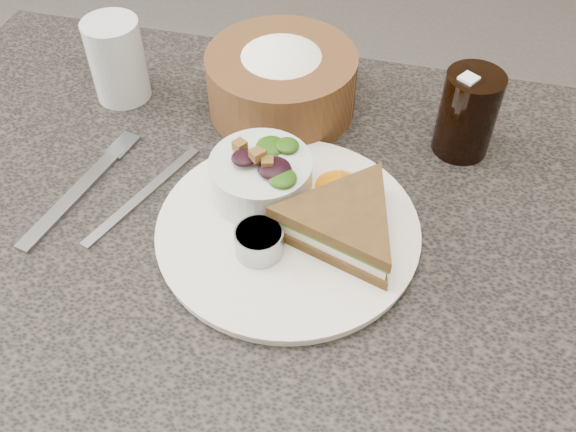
{
  "coord_description": "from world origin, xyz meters",
  "views": [
    {
      "loc": [
        0.16,
        -0.47,
        1.3
      ],
      "look_at": [
        0.05,
        -0.01,
        0.78
      ],
      "focal_mm": 40.0,
      "sensor_mm": 36.0,
      "label": 1
    }
  ],
  "objects_px": {
    "dinner_plate": "(288,230)",
    "water_glass": "(117,60)",
    "dining_table": "(262,376)",
    "bread_basket": "(281,73)",
    "cola_glass": "(469,110)",
    "sandwich": "(345,223)",
    "salad_bowl": "(261,172)",
    "dressing_ramekin": "(259,242)"
  },
  "relations": [
    {
      "from": "dinner_plate",
      "to": "salad_bowl",
      "type": "distance_m",
      "value": 0.07
    },
    {
      "from": "dining_table",
      "to": "sandwich",
      "type": "distance_m",
      "value": 0.42
    },
    {
      "from": "cola_glass",
      "to": "water_glass",
      "type": "height_order",
      "value": "cola_glass"
    },
    {
      "from": "bread_basket",
      "to": "water_glass",
      "type": "height_order",
      "value": "same"
    },
    {
      "from": "dinner_plate",
      "to": "water_glass",
      "type": "bearing_deg",
      "value": 145.42
    },
    {
      "from": "water_glass",
      "to": "dinner_plate",
      "type": "bearing_deg",
      "value": -34.58
    },
    {
      "from": "cola_glass",
      "to": "dressing_ramekin",
      "type": "bearing_deg",
      "value": -130.21
    },
    {
      "from": "salad_bowl",
      "to": "water_glass",
      "type": "height_order",
      "value": "water_glass"
    },
    {
      "from": "cola_glass",
      "to": "water_glass",
      "type": "xyz_separation_m",
      "value": [
        -0.46,
        0.0,
        -0.0
      ]
    },
    {
      "from": "dinner_plate",
      "to": "salad_bowl",
      "type": "height_order",
      "value": "salad_bowl"
    },
    {
      "from": "water_glass",
      "to": "sandwich",
      "type": "bearing_deg",
      "value": -29.48
    },
    {
      "from": "dinner_plate",
      "to": "bread_basket",
      "type": "bearing_deg",
      "value": 105.98
    },
    {
      "from": "dressing_ramekin",
      "to": "bread_basket",
      "type": "bearing_deg",
      "value": 99.05
    },
    {
      "from": "sandwich",
      "to": "cola_glass",
      "type": "bearing_deg",
      "value": 77.18
    },
    {
      "from": "dining_table",
      "to": "dressing_ramekin",
      "type": "relative_size",
      "value": 18.99
    },
    {
      "from": "sandwich",
      "to": "water_glass",
      "type": "relative_size",
      "value": 1.5
    },
    {
      "from": "dining_table",
      "to": "cola_glass",
      "type": "xyz_separation_m",
      "value": [
        0.22,
        0.18,
        0.44
      ]
    },
    {
      "from": "dinner_plate",
      "to": "dressing_ramekin",
      "type": "relative_size",
      "value": 5.54
    },
    {
      "from": "dressing_ramekin",
      "to": "water_glass",
      "type": "relative_size",
      "value": 0.47
    },
    {
      "from": "sandwich",
      "to": "cola_glass",
      "type": "relative_size",
      "value": 1.38
    },
    {
      "from": "dinner_plate",
      "to": "salad_bowl",
      "type": "bearing_deg",
      "value": 134.11
    },
    {
      "from": "dressing_ramekin",
      "to": "bread_basket",
      "type": "distance_m",
      "value": 0.27
    },
    {
      "from": "salad_bowl",
      "to": "cola_glass",
      "type": "height_order",
      "value": "cola_glass"
    },
    {
      "from": "bread_basket",
      "to": "cola_glass",
      "type": "height_order",
      "value": "cola_glass"
    },
    {
      "from": "salad_bowl",
      "to": "bread_basket",
      "type": "height_order",
      "value": "bread_basket"
    },
    {
      "from": "dining_table",
      "to": "water_glass",
      "type": "bearing_deg",
      "value": 142.47
    },
    {
      "from": "water_glass",
      "to": "bread_basket",
      "type": "bearing_deg",
      "value": 6.37
    },
    {
      "from": "dinner_plate",
      "to": "dining_table",
      "type": "bearing_deg",
      "value": 164.42
    },
    {
      "from": "salad_bowl",
      "to": "dressing_ramekin",
      "type": "distance_m",
      "value": 0.09
    },
    {
      "from": "dressing_ramekin",
      "to": "cola_glass",
      "type": "bearing_deg",
      "value": 49.79
    },
    {
      "from": "cola_glass",
      "to": "water_glass",
      "type": "relative_size",
      "value": 1.08
    },
    {
      "from": "dressing_ramekin",
      "to": "water_glass",
      "type": "distance_m",
      "value": 0.36
    },
    {
      "from": "sandwich",
      "to": "water_glass",
      "type": "distance_m",
      "value": 0.4
    },
    {
      "from": "water_glass",
      "to": "cola_glass",
      "type": "bearing_deg",
      "value": -0.16
    },
    {
      "from": "salad_bowl",
      "to": "sandwich",
      "type": "bearing_deg",
      "value": -22.77
    },
    {
      "from": "dinner_plate",
      "to": "dressing_ramekin",
      "type": "bearing_deg",
      "value": -117.01
    },
    {
      "from": "dinner_plate",
      "to": "dressing_ramekin",
      "type": "distance_m",
      "value": 0.05
    },
    {
      "from": "sandwich",
      "to": "dining_table",
      "type": "bearing_deg",
      "value": -169.04
    },
    {
      "from": "dinner_plate",
      "to": "cola_glass",
      "type": "bearing_deg",
      "value": 47.46
    },
    {
      "from": "sandwich",
      "to": "bread_basket",
      "type": "relative_size",
      "value": 0.86
    },
    {
      "from": "dining_table",
      "to": "sandwich",
      "type": "relative_size",
      "value": 5.9
    },
    {
      "from": "sandwich",
      "to": "bread_basket",
      "type": "bearing_deg",
      "value": 137.56
    }
  ]
}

